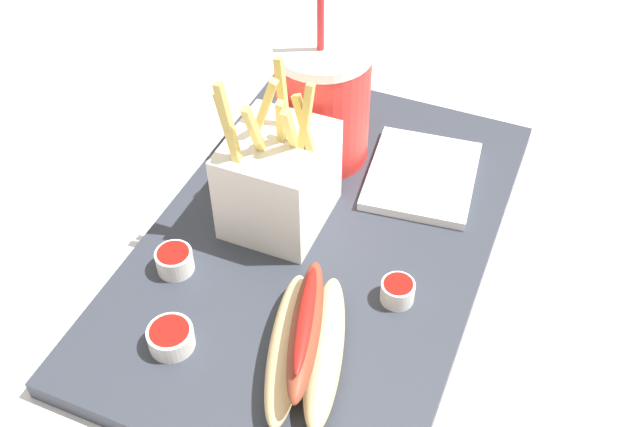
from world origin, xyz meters
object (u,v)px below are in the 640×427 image
Objects in this scene: fries_basket at (278,178)px; ketchup_cup_3 at (174,260)px; hot_dog_1 at (306,343)px; ketchup_cup_1 at (171,337)px; napkin_stack at (422,176)px; soda_cup at (323,102)px; ketchup_cup_2 at (398,291)px.

fries_basket is 4.97× the size of ketchup_cup_3.
hot_dog_1 is 4.12× the size of ketchup_cup_1.
ketchup_cup_1 is 0.31m from napkin_stack.
soda_cup is at bearing 163.26° from ketchup_cup_3.
hot_dog_1 reaches higher than napkin_stack.
soda_cup reaches higher than hot_dog_1.
hot_dog_1 is 0.16m from ketchup_cup_3.
napkin_stack is (-0.16, -0.03, -0.01)m from ketchup_cup_2.
hot_dog_1 is 4.70× the size of ketchup_cup_3.
ketchup_cup_3 reaches higher than napkin_stack.
napkin_stack is (-0.25, 0.02, -0.02)m from hot_dog_1.
ketchup_cup_2 is 0.24× the size of napkin_stack.
napkin_stack is at bearing -170.73° from ketchup_cup_2.
fries_basket is at bearing -147.96° from hot_dog_1.
fries_basket is 0.12m from ketchup_cup_3.
fries_basket is 5.62× the size of ketchup_cup_2.
soda_cup is at bearing 179.11° from fries_basket.
fries_basket reaches higher than ketchup_cup_2.
soda_cup is 5.64× the size of ketchup_cup_1.
ketchup_cup_3 is at bearing -106.64° from hot_dog_1.
ketchup_cup_2 is (0.06, 0.14, -0.04)m from fries_basket.
ketchup_cup_3 reaches higher than ketchup_cup_1.
fries_basket is 0.17m from hot_dog_1.
soda_cup is 1.37× the size of hot_dog_1.
soda_cup is 0.22m from ketchup_cup_2.
ketchup_cup_1 is (0.03, -0.11, -0.01)m from hot_dog_1.
ketchup_cup_3 is at bearing -31.16° from fries_basket.
soda_cup is at bearing 175.60° from ketchup_cup_1.
ketchup_cup_3 is (0.21, -0.06, -0.05)m from soda_cup.
ketchup_cup_1 is 1.29× the size of ketchup_cup_2.
ketchup_cup_3 is at bearing -77.42° from ketchup_cup_2.
ketchup_cup_1 is (0.18, -0.02, -0.04)m from fries_basket.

